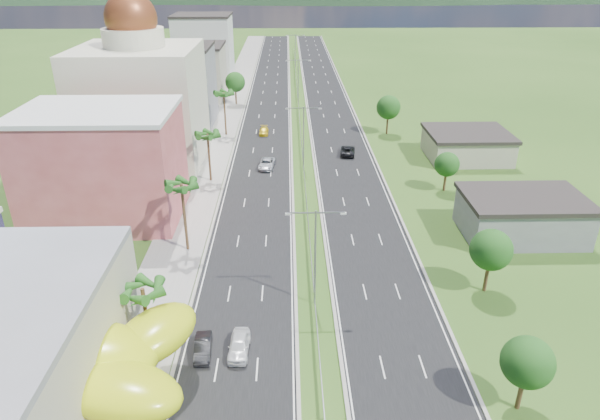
{
  "coord_description": "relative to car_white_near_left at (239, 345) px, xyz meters",
  "views": [
    {
      "loc": [
        -2.68,
        -37.3,
        33.7
      ],
      "look_at": [
        -1.36,
        18.63,
        7.0
      ],
      "focal_mm": 32.0,
      "sensor_mm": 36.0,
      "label": 1
    }
  ],
  "objects": [
    {
      "name": "ground",
      "position": [
        7.44,
        -2.36,
        -0.84
      ],
      "size": [
        500.0,
        500.0,
        0.0
      ],
      "primitive_type": "plane",
      "color": "#2D5119",
      "rests_on": "ground"
    },
    {
      "name": "road_left",
      "position": [
        -0.06,
        87.64,
        -0.82
      ],
      "size": [
        11.0,
        260.0,
        0.04
      ],
      "primitive_type": "cube",
      "color": "black",
      "rests_on": "ground"
    },
    {
      "name": "road_right",
      "position": [
        14.94,
        87.64,
        -0.82
      ],
      "size": [
        11.0,
        260.0,
        0.04
      ],
      "primitive_type": "cube",
      "color": "black",
      "rests_on": "ground"
    },
    {
      "name": "sidewalk_left",
      "position": [
        -9.56,
        87.64,
        -0.78
      ],
      "size": [
        7.0,
        260.0,
        0.12
      ],
      "primitive_type": "cube",
      "color": "gray",
      "rests_on": "ground"
    },
    {
      "name": "median_guardrail",
      "position": [
        7.44,
        69.63,
        -0.22
      ],
      "size": [
        0.1,
        216.06,
        0.76
      ],
      "color": "gray",
      "rests_on": "ground"
    },
    {
      "name": "streetlight_median_b",
      "position": [
        7.44,
        7.64,
        5.91
      ],
      "size": [
        6.04,
        0.25,
        11.0
      ],
      "color": "gray",
      "rests_on": "ground"
    },
    {
      "name": "streetlight_median_c",
      "position": [
        7.44,
        47.64,
        5.91
      ],
      "size": [
        6.04,
        0.25,
        11.0
      ],
      "color": "gray",
      "rests_on": "ground"
    },
    {
      "name": "streetlight_median_d",
      "position": [
        7.44,
        92.64,
        5.91
      ],
      "size": [
        6.04,
        0.25,
        11.0
      ],
      "color": "gray",
      "rests_on": "ground"
    },
    {
      "name": "streetlight_median_e",
      "position": [
        7.44,
        137.64,
        5.91
      ],
      "size": [
        6.04,
        0.25,
        11.0
      ],
      "color": "gray",
      "rests_on": "ground"
    },
    {
      "name": "lime_canopy",
      "position": [
        -12.56,
        -6.37,
        4.15
      ],
      "size": [
        18.0,
        15.0,
        7.4
      ],
      "color": "#BCCA13",
      "rests_on": "ground"
    },
    {
      "name": "pink_shophouse",
      "position": [
        -20.56,
        29.64,
        6.66
      ],
      "size": [
        20.0,
        15.0,
        15.0
      ],
      "primitive_type": "cube",
      "color": "#B34A49",
      "rests_on": "ground"
    },
    {
      "name": "domed_building",
      "position": [
        -20.56,
        52.64,
        10.52
      ],
      "size": [
        20.0,
        20.0,
        28.7
      ],
      "color": "beige",
      "rests_on": "ground"
    },
    {
      "name": "midrise_grey",
      "position": [
        -19.56,
        77.64,
        7.16
      ],
      "size": [
        16.0,
        15.0,
        16.0
      ],
      "primitive_type": "cube",
      "color": "gray",
      "rests_on": "ground"
    },
    {
      "name": "midrise_beige",
      "position": [
        -19.56,
        99.64,
        5.66
      ],
      "size": [
        16.0,
        15.0,
        13.0
      ],
      "primitive_type": "cube",
      "color": "#B5AF95",
      "rests_on": "ground"
    },
    {
      "name": "midrise_white",
      "position": [
        -19.56,
        122.64,
        8.16
      ],
      "size": [
        16.0,
        15.0,
        18.0
      ],
      "primitive_type": "cube",
      "color": "silver",
      "rests_on": "ground"
    },
    {
      "name": "shed_near",
      "position": [
        35.44,
        22.64,
        1.66
      ],
      "size": [
        15.0,
        10.0,
        5.0
      ],
      "primitive_type": "cube",
      "color": "gray",
      "rests_on": "ground"
    },
    {
      "name": "shed_far",
      "position": [
        37.44,
        52.64,
        1.36
      ],
      "size": [
        14.0,
        12.0,
        4.4
      ],
      "primitive_type": "cube",
      "color": "#B5AF95",
      "rests_on": "ground"
    },
    {
      "name": "palm_tree_b",
      "position": [
        -8.06,
        -0.36,
        6.22
      ],
      "size": [
        3.6,
        3.6,
        8.1
      ],
      "color": "#47301C",
      "rests_on": "ground"
    },
    {
      "name": "palm_tree_c",
      "position": [
        -8.06,
        19.64,
        7.66
      ],
      "size": [
        3.6,
        3.6,
        9.6
      ],
      "color": "#47301C",
      "rests_on": "ground"
    },
    {
      "name": "palm_tree_d",
      "position": [
        -8.06,
        42.64,
        6.7
      ],
      "size": [
        3.6,
        3.6,
        8.6
      ],
      "color": "#47301C",
      "rests_on": "ground"
    },
    {
      "name": "palm_tree_e",
      "position": [
        -8.06,
        67.64,
        7.47
      ],
      "size": [
        3.6,
        3.6,
        9.4
      ],
      "color": "#47301C",
      "rests_on": "ground"
    },
    {
      "name": "leafy_tree_lfar",
      "position": [
        -8.06,
        92.64,
        4.74
      ],
      "size": [
        4.9,
        4.9,
        8.05
      ],
      "color": "#47301C",
      "rests_on": "ground"
    },
    {
      "name": "leafy_tree_ra",
      "position": [
        23.44,
        -7.36,
        3.94
      ],
      "size": [
        4.2,
        4.2,
        6.9
      ],
      "color": "#47301C",
      "rests_on": "ground"
    },
    {
      "name": "leafy_tree_rb",
      "position": [
        26.44,
        9.64,
        4.34
      ],
      "size": [
        4.55,
        4.55,
        7.47
      ],
      "color": "#47301C",
      "rests_on": "ground"
    },
    {
      "name": "leafy_tree_rc",
      "position": [
        29.44,
        37.64,
        3.54
      ],
      "size": [
        3.85,
        3.85,
        6.33
      ],
      "color": "#47301C",
      "rests_on": "ground"
    },
    {
      "name": "leafy_tree_rd",
      "position": [
        25.44,
        67.64,
        4.74
      ],
      "size": [
        4.9,
        4.9,
        8.05
      ],
      "color": "#47301C",
      "rests_on": "ground"
    },
    {
      "name": "car_white_near_left",
      "position": [
        0.0,
        0.0,
        0.0
      ],
      "size": [
        2.05,
        4.75,
        1.6
      ],
      "primitive_type": "imported",
      "rotation": [
        0.0,
        0.0,
        -0.03
      ],
      "color": "white",
      "rests_on": "road_left"
    },
    {
      "name": "car_dark_left",
      "position": [
        -3.36,
        -0.12,
        -0.09
      ],
      "size": [
        1.78,
        4.38,
        1.41
      ],
      "primitive_type": "imported",
      "rotation": [
        0.0,
        0.0,
        0.07
      ],
      "color": "black",
      "rests_on": "road_left"
    },
    {
      "name": "car_silver_mid_left",
      "position": [
        1.02,
        48.22,
        -0.05
      ],
      "size": [
        3.08,
        5.66,
        1.51
      ],
      "primitive_type": "imported",
      "rotation": [
        0.0,
        0.0,
        -0.11
      ],
      "color": "#B2B4BB",
      "rests_on": "road_left"
    },
    {
      "name": "car_yellow_far_left",
      "position": [
        -0.24,
        67.88,
        -0.14
      ],
      "size": [
        1.9,
        4.58,
        1.32
      ],
      "primitive_type": "imported",
      "rotation": [
        0.0,
        0.0,
        -0.01
      ],
      "color": "gold",
      "rests_on": "road_left"
    },
    {
      "name": "car_dark_far_right",
      "position": [
        15.9,
        54.81,
        -0.02
      ],
      "size": [
        3.28,
        5.88,
        1.55
      ],
      "primitive_type": "imported",
      "rotation": [
        0.0,
        0.0,
        3.01
      ],
      "color": "black",
      "rests_on": "road_right"
    }
  ]
}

